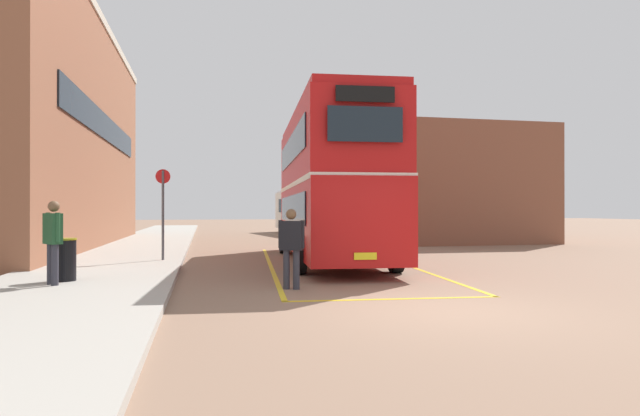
{
  "coord_description": "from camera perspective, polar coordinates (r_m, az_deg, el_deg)",
  "views": [
    {
      "loc": [
        -3.86,
        -8.4,
        1.68
      ],
      "look_at": [
        0.18,
        10.36,
        1.73
      ],
      "focal_mm": 30.21,
      "sensor_mm": 36.0,
      "label": 1
    }
  ],
  "objects": [
    {
      "name": "pedestrian_boarding",
      "position": [
        11.36,
        -3.05,
        -3.7
      ],
      "size": [
        0.53,
        0.4,
        1.69
      ],
      "color": "#2D2D38",
      "rests_on": "ground"
    },
    {
      "name": "pedestrian_waiting_near",
      "position": [
        12.26,
        -26.44,
        -2.68
      ],
      "size": [
        0.46,
        0.52,
        1.72
      ],
      "color": "#2D2D38",
      "rests_on": "sidewalk_left"
    },
    {
      "name": "bus_stop_sign",
      "position": [
        17.09,
        -16.3,
        0.25
      ],
      "size": [
        0.44,
        0.1,
        2.77
      ],
      "color": "#4C4C51",
      "rests_on": "sidewalk_left"
    },
    {
      "name": "sidewalk_left",
      "position": [
        25.39,
        -18.15,
        -3.78
      ],
      "size": [
        4.0,
        57.6,
        0.14
      ],
      "primitive_type": "cube",
      "color": "#A39E93",
      "rests_on": "ground"
    },
    {
      "name": "ground_plane",
      "position": [
        23.18,
        -2.55,
        -4.31
      ],
      "size": [
        135.6,
        135.6,
        0.0
      ],
      "primitive_type": "plane",
      "color": "#846651"
    },
    {
      "name": "litter_bin",
      "position": [
        12.87,
        -25.36,
        -4.94
      ],
      "size": [
        0.46,
        0.46,
        0.92
      ],
      "color": "black",
      "rests_on": "sidewalk_left"
    },
    {
      "name": "double_decker_bus",
      "position": [
        17.41,
        1.02,
        2.59
      ],
      "size": [
        3.42,
        10.87,
        4.75
      ],
      "color": "black",
      "rests_on": "ground"
    },
    {
      "name": "depot_building_right",
      "position": [
        31.91,
        12.16,
        2.1
      ],
      "size": [
        7.61,
        12.64,
        5.86
      ],
      "color": "brown",
      "rests_on": "ground"
    },
    {
      "name": "bay_marking_yellow",
      "position": [
        15.56,
        2.42,
        -6.34
      ],
      "size": [
        5.18,
        13.03,
        0.01
      ],
      "color": "gold",
      "rests_on": "ground"
    },
    {
      "name": "single_deck_bus",
      "position": [
        36.43,
        -0.83,
        -0.21
      ],
      "size": [
        3.82,
        9.97,
        3.02
      ],
      "color": "black",
      "rests_on": "ground"
    },
    {
      "name": "brick_building_left",
      "position": [
        26.24,
        -27.81,
        7.08
      ],
      "size": [
        5.7,
        21.09,
        9.94
      ],
      "color": "brown",
      "rests_on": "ground"
    }
  ]
}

